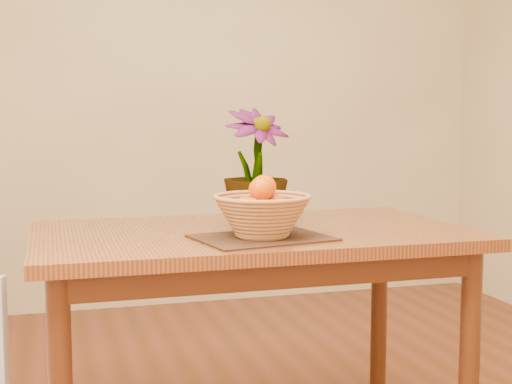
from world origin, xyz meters
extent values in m
cube|color=#F8ECBD|center=(0.00, 2.25, 1.35)|extent=(4.00, 0.02, 2.70)
cube|color=brown|center=(0.00, 0.30, 0.73)|extent=(1.40, 0.80, 0.04)
cube|color=#43200F|center=(0.00, 0.30, 0.67)|extent=(1.28, 0.68, 0.08)
cylinder|color=#43200F|center=(0.62, -0.02, 0.35)|extent=(0.06, 0.06, 0.71)
cylinder|color=#43200F|center=(-0.62, 0.62, 0.35)|extent=(0.06, 0.06, 0.71)
cylinder|color=#43200F|center=(0.62, 0.62, 0.35)|extent=(0.06, 0.06, 0.71)
cube|color=#3E2216|center=(-0.02, 0.12, 0.75)|extent=(0.44, 0.36, 0.01)
cylinder|color=#B27C4A|center=(-0.02, 0.12, 0.76)|extent=(0.15, 0.15, 0.01)
sphere|color=#E55A03|center=(-0.02, 0.12, 0.84)|extent=(0.06, 0.06, 0.06)
sphere|color=#E55A03|center=(0.03, 0.16, 0.84)|extent=(0.08, 0.08, 0.08)
sphere|color=#E55A03|center=(-0.06, 0.17, 0.84)|extent=(0.07, 0.07, 0.07)
sphere|color=#E55A03|center=(-0.07, 0.08, 0.84)|extent=(0.08, 0.08, 0.08)
sphere|color=#E55A03|center=(0.02, 0.07, 0.84)|extent=(0.07, 0.07, 0.07)
sphere|color=#E55A03|center=(-0.01, 0.15, 0.90)|extent=(0.08, 0.08, 0.08)
sphere|color=#E55A03|center=(-0.03, 0.09, 0.90)|extent=(0.07, 0.07, 0.07)
imported|color=#1C4B15|center=(0.03, 0.36, 0.95)|extent=(0.28, 0.28, 0.40)
camera|label=1|loc=(-0.63, -1.92, 1.12)|focal=50.00mm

